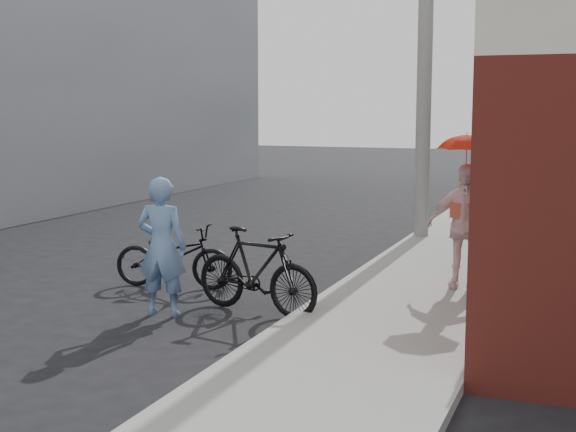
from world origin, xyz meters
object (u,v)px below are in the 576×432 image
Objects in this scene: planter at (494,284)px; officer at (162,247)px; bike_left at (174,256)px; utility_pole at (425,56)px; bike_right at (256,271)px; kimono_woman at (464,226)px.

officer is at bearing -147.79° from planter.
officer reaches higher than bike_left.
bike_left is 4.47m from planter.
utility_pole is 4.05× the size of officer.
bike_left is 1.89m from bike_right.
bike_right is (-0.78, -6.06, -2.96)m from utility_pole.
bike_right is 1.06× the size of kimono_woman.
bike_right reaches higher than bike_left.
kimono_woman is at bearing -85.08° from bike_left.
bike_left is at bearing -72.98° from officer.
utility_pole reaches higher than bike_right.
bike_left is 1.03× the size of kimono_woman.
bike_right is 2.95m from kimono_woman.
utility_pole reaches higher than officer.
utility_pole is 7.32m from officer.
officer is 1.59m from bike_left.
officer is at bearing -142.04° from kimono_woman.
kimono_woman is (3.30, 2.37, 0.10)m from officer.
kimono_woman is at bearing 176.82° from planter.
bike_left is 4.08m from kimono_woman.
planter is (1.90, -4.23, -3.29)m from utility_pole.
officer is at bearing -164.54° from bike_left.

